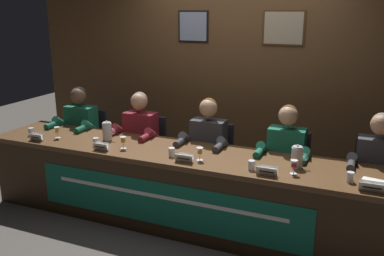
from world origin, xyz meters
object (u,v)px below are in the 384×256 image
object	(u,v)px
panelist_right	(284,157)
juice_glass_right	(294,164)
water_cup_left	(96,142)
water_cup_center	(172,153)
nameplate_left	(101,146)
panelist_center	(206,147)
conference_table	(187,179)
nameplate_right	(267,171)
juice_glass_center	(200,152)
nameplate_far_left	(36,137)
water_cup_right	(251,166)
nameplate_center	(184,158)
water_cup_far_left	(31,132)
nameplate_far_right	(372,187)
panelist_far_right	(376,169)
juice_glass_far_left	(57,130)
chair_far_left	(89,147)
water_pitcher_right_side	(297,157)
chair_right	(287,176)
document_stack_far_right	(375,183)
chair_left	(147,155)
panelist_left	(138,138)
chair_center	(212,165)
water_pitcher_left_side	(107,131)
water_cup_far_right	(350,178)
juice_glass_left	(123,140)
chair_far_right	(373,189)

from	to	relation	value
panelist_right	juice_glass_right	size ratio (longest dim) A/B	9.78
water_cup_left	water_cup_center	bearing A→B (deg)	1.07
nameplate_left	panelist_center	xyz separation A→B (m)	(0.85, 0.66, -0.09)
conference_table	nameplate_right	world-z (taller)	nameplate_right
juice_glass_center	nameplate_right	bearing A→B (deg)	-10.09
nameplate_far_left	water_cup_left	bearing A→B (deg)	8.23
nameplate_right	water_cup_right	bearing A→B (deg)	153.74
water_cup_left	nameplate_center	bearing A→B (deg)	-4.38
water_cup_right	water_cup_far_left	bearing A→B (deg)	178.88
nameplate_far_right	panelist_far_right	bearing A→B (deg)	86.93
juice_glass_far_left	panelist_center	bearing A→B (deg)	18.10
chair_far_left	water_pitcher_right_side	distance (m)	2.74
juice_glass_center	juice_glass_right	bearing A→B (deg)	0.28
nameplate_far_left	conference_table	bearing A→B (deg)	5.74
juice_glass_center	chair_right	size ratio (longest dim) A/B	0.14
juice_glass_center	document_stack_far_right	size ratio (longest dim) A/B	0.53
juice_glass_right	chair_far_left	bearing A→B (deg)	164.52
panelist_center	water_pitcher_right_side	xyz separation A→B (m)	(1.00, -0.36, 0.15)
chair_left	panelist_right	distance (m)	1.69
panelist_left	nameplate_center	distance (m)	1.08
nameplate_right	chair_center	bearing A→B (deg)	133.16
water_cup_left	water_cup_right	distance (m)	1.63
chair_left	panelist_left	distance (m)	0.34
nameplate_left	water_cup_center	xyz separation A→B (m)	(0.72, 0.11, -0.00)
panelist_left	nameplate_far_right	world-z (taller)	panelist_left
water_cup_left	water_pitcher_left_side	distance (m)	0.23
nameplate_far_left	panelist_left	bearing A→B (deg)	38.03
juice_glass_far_left	water_cup_center	xyz separation A→B (m)	(1.39, -0.05, -0.05)
water_cup_right	water_cup_far_right	world-z (taller)	same
chair_far_left	nameplate_far_left	distance (m)	0.93
nameplate_right	nameplate_far_left	bearing A→B (deg)	-179.94
water_cup_far_right	water_pitcher_right_side	xyz separation A→B (m)	(-0.45, 0.17, 0.06)
chair_left	juice_glass_left	xyz separation A→B (m)	(0.15, -0.73, 0.42)
panelist_left	panelist_right	bearing A→B (deg)	0.00
chair_left	water_cup_far_right	distance (m)	2.42
juice_glass_center	water_pitcher_right_side	distance (m)	0.87
water_cup_left	nameplate_right	world-z (taller)	water_cup_left
panelist_left	chair_far_right	world-z (taller)	panelist_left
nameplate_far_left	water_cup_center	size ratio (longest dim) A/B	1.88
chair_far_left	water_cup_center	distance (m)	1.73
chair_right	panelist_center	bearing A→B (deg)	-166.49
nameplate_left	panelist_far_right	xyz separation A→B (m)	(2.51, 0.66, -0.09)
juice_glass_left	nameplate_right	size ratio (longest dim) A/B	0.69
chair_right	water_cup_center	bearing A→B (deg)	-142.33
chair_left	water_pitcher_left_side	xyz separation A→B (m)	(-0.17, -0.53, 0.42)
chair_center	water_cup_right	distance (m)	1.08
nameplate_far_left	water_cup_left	xyz separation A→B (m)	(0.69, 0.10, -0.00)
nameplate_left	panelist_right	world-z (taller)	panelist_right
chair_far_left	panelist_center	xyz separation A→B (m)	(1.65, -0.20, 0.28)
conference_table	water_pitcher_left_side	xyz separation A→B (m)	(-0.99, 0.16, 0.32)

